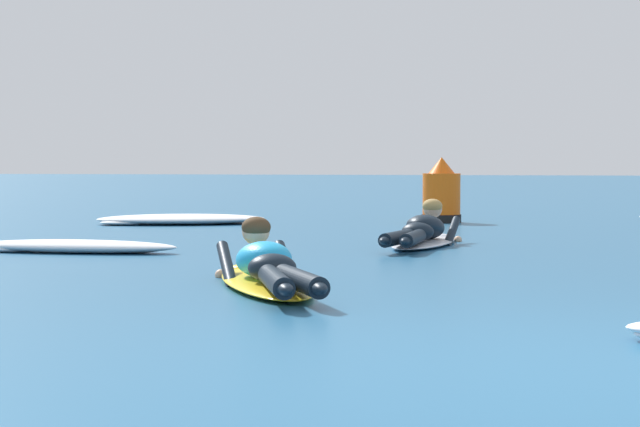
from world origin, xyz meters
TOP-DOWN VIEW (x-y plane):
  - ground_plane at (0.00, 10.00)m, footprint 120.00×120.00m
  - surfer_near at (-2.22, 2.83)m, footprint 1.50×2.60m
  - surfer_far at (-1.73, 7.24)m, footprint 0.68×2.50m
  - whitewater_mid_left at (-5.71, 10.92)m, footprint 2.61×1.80m
  - whitewater_far_band at (-4.98, 5.67)m, footprint 2.14×0.64m
  - channel_marker_buoy at (-2.13, 12.21)m, footprint 0.58×0.58m

SIDE VIEW (x-z plane):
  - ground_plane at x=0.00m, z-range 0.00..0.00m
  - whitewater_far_band at x=-4.98m, z-range 0.00..0.13m
  - whitewater_mid_left at x=-5.71m, z-range 0.00..0.14m
  - surfer_near at x=-2.22m, z-range -0.14..0.41m
  - surfer_far at x=-1.73m, z-range -0.13..0.41m
  - channel_marker_buoy at x=-2.13m, z-range -0.10..0.86m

